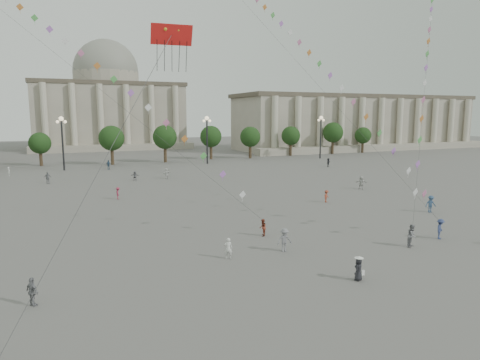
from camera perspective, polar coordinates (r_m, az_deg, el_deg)
name	(u,v)px	position (r m, az deg, el deg)	size (l,w,h in m)	color
ground	(333,290)	(28.60, 12.27, -14.17)	(360.00, 360.00, 0.00)	#565451
hall_east	(358,122)	(146.55, 15.43, 7.42)	(84.00, 26.22, 17.20)	gray
hall_central	(108,105)	(151.47, -17.20, 9.57)	(48.30, 34.30, 35.50)	gray
tree_row	(133,139)	(100.77, -14.02, 5.28)	(137.12, 5.12, 8.00)	#3A2C1D
lamp_post_mid_west	(62,133)	(91.50, -22.64, 5.77)	(2.00, 0.90, 10.65)	#262628
lamp_post_mid_east	(207,131)	(96.42, -4.42, 6.53)	(2.00, 0.90, 10.65)	#262628
lamp_post_far_east	(321,129)	(109.64, 10.73, 6.67)	(2.00, 0.90, 10.65)	#262628
person_crowd_0	(108,165)	(90.41, -17.14, 1.95)	(1.11, 0.46, 1.90)	#335374
person_crowd_4	(166,173)	(75.12, -9.78, 0.88)	(1.70, 0.54, 1.83)	silver
person_crowd_6	(284,240)	(35.12, 5.95, -7.96)	(1.25, 0.72, 1.94)	slate
person_crowd_7	(361,183)	(66.20, 15.85, -0.34)	(1.78, 0.57, 1.92)	#BCBBB7
person_crowd_8	(326,196)	(55.20, 11.46, -2.13)	(1.02, 0.58, 1.57)	#9A3F2A
person_crowd_9	(328,162)	(92.91, 11.69, 2.31)	(1.68, 0.54, 1.81)	black
person_crowd_10	(9,172)	(87.67, -28.44, 0.99)	(0.60, 0.39, 1.63)	silver
person_crowd_12	(135,176)	(74.23, -13.84, 0.56)	(1.48, 0.47, 1.60)	slate
person_crowd_13	(228,248)	(33.37, -1.57, -9.08)	(0.60, 0.40, 1.65)	silver
person_crowd_14	(431,204)	(53.20, 24.08, -2.93)	(1.26, 0.72, 1.94)	#304A6D
person_crowd_16	(48,178)	(75.42, -24.28, 0.27)	(1.10, 0.46, 1.87)	slate
person_crowd_17	(118,193)	(58.38, -15.96, -1.71)	(1.02, 0.59, 1.58)	#982944
tourist_3	(32,292)	(28.29, -25.95, -13.25)	(1.02, 0.42, 1.73)	slate
kite_flyer_0	(263,228)	(39.36, 3.05, -6.35)	(0.77, 0.60, 1.59)	maroon
kite_flyer_1	(440,229)	(42.36, 25.15, -5.93)	(1.18, 0.68, 1.83)	navy
kite_flyer_2	(412,236)	(38.97, 21.96, -6.89)	(0.94, 0.73, 1.93)	slate
hat_person	(359,268)	(30.27, 15.54, -11.27)	(0.92, 0.82, 1.69)	black
dragon_kite	(170,50)	(23.92, -9.26, 16.70)	(5.86, 6.20, 20.28)	red
kite_train_west	(21,13)	(54.81, -27.19, 19.18)	(37.51, 36.50, 64.95)	#3F3F3F
kite_train_mid	(261,9)	(62.01, 2.83, 21.82)	(9.88, 51.47, 68.66)	#3F3F3F
kite_train_east	(431,20)	(63.93, 24.06, 18.95)	(34.28, 31.85, 61.95)	#3F3F3F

